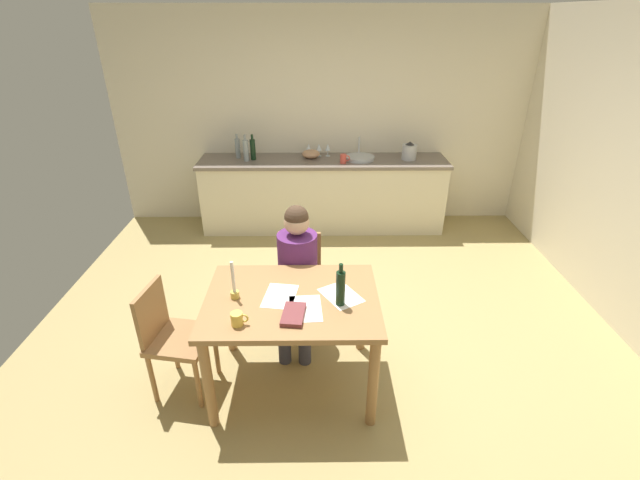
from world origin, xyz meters
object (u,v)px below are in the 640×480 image
wine_glass_back_left (309,148)px  coffee_mug (237,319)px  chair_at_table (299,279)px  wine_bottle_on_table (341,288)px  bottle_oil (238,148)px  chair_side_empty (172,335)px  candlestick (234,288)px  stovetop_kettle (409,151)px  person_seated (297,269)px  teacup_on_counter (344,159)px  bottle_vinegar (246,150)px  book_magazine (293,314)px  mixing_bowl (311,154)px  wine_glass_by_kettle (319,148)px  wine_glass_near_sink (328,147)px  sink_unit (360,157)px  bottle_wine_red (253,149)px  dining_table (292,312)px

wine_glass_back_left → coffee_mug: bearing=-97.2°
chair_at_table → wine_bottle_on_table: wine_bottle_on_table is taller
bottle_oil → wine_glass_back_left: size_ratio=1.91×
chair_side_empty → coffee_mug: (0.53, -0.26, 0.34)m
coffee_mug → candlestick: size_ratio=0.39×
chair_at_table → stovetop_kettle: bearing=58.2°
coffee_mug → person_seated: bearing=67.7°
wine_bottle_on_table → teacup_on_counter: (0.18, 2.68, 0.05)m
bottle_vinegar → wine_glass_back_left: size_ratio=2.06×
book_magazine → mixing_bowl: bearing=94.3°
bottle_oil → wine_glass_by_kettle: 1.00m
wine_glass_back_left → teacup_on_counter: (0.42, -0.30, -0.05)m
chair_side_empty → wine_bottle_on_table: size_ratio=2.77×
bottle_vinegar → stovetop_kettle: (1.98, 0.05, -0.04)m
chair_side_empty → wine_glass_near_sink: (1.17, 2.93, 0.53)m
stovetop_kettle → bottle_vinegar: bearing=-178.7°
chair_at_table → coffee_mug: size_ratio=7.85×
chair_side_empty → person_seated: bearing=32.5°
bottle_vinegar → stovetop_kettle: 1.99m
coffee_mug → sink_unit: size_ratio=0.31×
wine_bottle_on_table → bottle_oil: bearing=111.0°
mixing_bowl → wine_glass_by_kettle: (0.10, 0.08, 0.06)m
book_magazine → sink_unit: 3.05m
bottle_oil → wine_glass_back_left: 0.87m
mixing_bowl → teacup_on_counter: 0.45m
chair_side_empty → coffee_mug: 0.68m
book_magazine → bottle_oil: size_ratio=0.80×
chair_at_table → book_magazine: size_ratio=3.68×
bottle_wine_red → teacup_on_counter: size_ratio=2.65×
dining_table → wine_glass_by_kettle: bearing=85.9°
chair_side_empty → bottle_oil: size_ratio=2.90×
mixing_bowl → wine_glass_near_sink: (0.21, 0.08, 0.06)m
bottle_oil → wine_glass_back_left: (0.87, 0.07, -0.02)m
bottle_wine_red → teacup_on_counter: bottle_wine_red is taller
chair_at_table → dining_table: bearing=-91.8°
candlestick → wine_glass_near_sink: 2.99m
bottle_vinegar → dining_table: bearing=-76.1°
bottle_vinegar → wine_glass_back_left: (0.75, 0.20, -0.03)m
book_magazine → wine_glass_by_kettle: size_ratio=1.54×
bottle_wine_red → teacup_on_counter: (1.10, -0.16, -0.08)m
dining_table → person_seated: person_seated is taller
dining_table → bottle_wine_red: bearing=102.1°
book_magazine → wine_glass_near_sink: bearing=90.5°
stovetop_kettle → teacup_on_counter: 0.83m
wine_bottle_on_table → person_seated: bearing=117.3°
book_magazine → bottle_vinegar: 3.01m
coffee_mug → bottle_oil: bearing=98.6°
chair_at_table → stovetop_kettle: stovetop_kettle is taller
coffee_mug → wine_glass_near_sink: bearing=78.6°
dining_table → wine_glass_near_sink: bearing=83.7°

